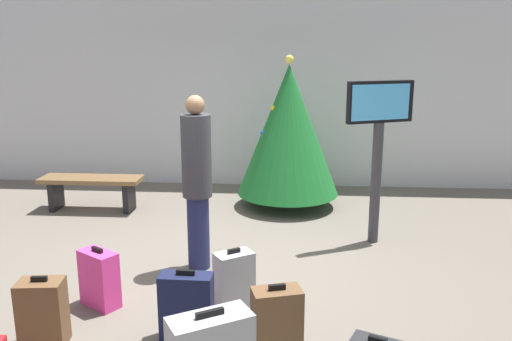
# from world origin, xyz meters

# --- Properties ---
(ground_plane) EXTENTS (16.00, 16.00, 0.00)m
(ground_plane) POSITION_xyz_m (0.00, 0.00, 0.00)
(ground_plane) COLOR #665E54
(back_wall) EXTENTS (16.00, 0.20, 3.03)m
(back_wall) POSITION_xyz_m (0.00, 3.67, 1.51)
(back_wall) COLOR silver
(back_wall) RESTS_ON ground_plane
(holiday_tree) EXTENTS (1.45, 1.45, 2.16)m
(holiday_tree) POSITION_xyz_m (0.78, 2.39, 1.12)
(holiday_tree) COLOR #4C3319
(holiday_tree) RESTS_ON ground_plane
(flight_info_kiosk) EXTENTS (0.78, 0.41, 1.90)m
(flight_info_kiosk) POSITION_xyz_m (1.82, 1.03, 1.31)
(flight_info_kiosk) COLOR #333338
(flight_info_kiosk) RESTS_ON ground_plane
(waiting_bench) EXTENTS (1.42, 0.44, 0.48)m
(waiting_bench) POSITION_xyz_m (-1.98, 2.00, 0.36)
(waiting_bench) COLOR brown
(waiting_bench) RESTS_ON ground_plane
(traveller_0) EXTENTS (0.43, 0.43, 1.81)m
(traveller_0) POSITION_xyz_m (-0.12, 0.14, 0.96)
(traveller_0) COLOR #1E234C
(traveller_0) RESTS_ON ground_plane
(suitcase_0) EXTENTS (0.41, 0.36, 0.55)m
(suitcase_0) POSITION_xyz_m (-0.85, -0.75, 0.26)
(suitcase_0) COLOR #E5388C
(suitcase_0) RESTS_ON ground_plane
(suitcase_1) EXTENTS (0.39, 0.35, 0.54)m
(suitcase_1) POSITION_xyz_m (0.35, -0.66, 0.25)
(suitcase_1) COLOR #9EA0A5
(suitcase_1) RESTS_ON ground_plane
(suitcase_3) EXTENTS (0.39, 0.29, 0.63)m
(suitcase_3) POSITION_xyz_m (0.75, -1.51, 0.29)
(suitcase_3) COLOR brown
(suitcase_3) RESTS_ON ground_plane
(suitcase_6) EXTENTS (0.42, 0.19, 0.59)m
(suitcase_6) POSITION_xyz_m (0.04, -1.23, 0.27)
(suitcase_6) COLOR #141938
(suitcase_6) RESTS_ON ground_plane
(suitcase_7) EXTENTS (0.36, 0.26, 0.57)m
(suitcase_7) POSITION_xyz_m (-1.05, -1.39, 0.27)
(suitcase_7) COLOR brown
(suitcase_7) RESTS_ON ground_plane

